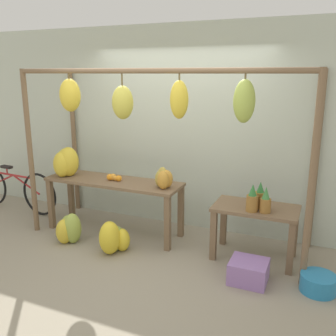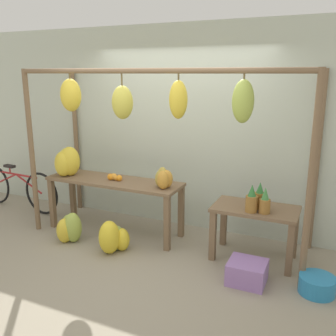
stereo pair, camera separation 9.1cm
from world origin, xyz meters
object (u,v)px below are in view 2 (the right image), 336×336
at_px(pineapple_cluster, 258,200).
at_px(papaya_pile, 163,179).
at_px(banana_pile_ground_left, 69,228).
at_px(banana_pile_ground_right, 113,238).
at_px(orange_pile, 114,177).
at_px(blue_bucket, 317,285).
at_px(parked_bicycle, 17,188).
at_px(banana_pile_on_table, 67,162).
at_px(fruit_crate_white, 247,272).

bearing_deg(pineapple_cluster, papaya_pile, 176.97).
xyz_separation_m(banana_pile_ground_left, banana_pile_ground_right, (0.68, -0.01, 0.00)).
bearing_deg(orange_pile, blue_bucket, -9.79).
bearing_deg(parked_bicycle, banana_pile_on_table, -9.52).
relative_size(orange_pile, blue_bucket, 0.61).
relative_size(parked_bicycle, papaya_pile, 6.69).
bearing_deg(banana_pile_ground_right, orange_pile, 118.83).
bearing_deg(pineapple_cluster, banana_pile_on_table, 179.01).
distance_m(pineapple_cluster, blue_bucket, 1.04).
distance_m(blue_bucket, papaya_pile, 2.09).
distance_m(banana_pile_on_table, pineapple_cluster, 2.69).
height_order(banana_pile_ground_left, banana_pile_ground_right, banana_pile_ground_right).
height_order(parked_bicycle, papaya_pile, papaya_pile).
relative_size(orange_pile, banana_pile_ground_right, 0.50).
height_order(orange_pile, banana_pile_ground_left, orange_pile).
xyz_separation_m(pineapple_cluster, banana_pile_ground_left, (-2.35, -0.40, -0.60)).
height_order(pineapple_cluster, banana_pile_ground_left, pineapple_cluster).
bearing_deg(papaya_pile, orange_pile, 177.35).
height_order(pineapple_cluster, papaya_pile, papaya_pile).
height_order(orange_pile, parked_bicycle, orange_pile).
xyz_separation_m(orange_pile, pineapple_cluster, (1.94, -0.10, -0.02)).
relative_size(banana_pile_on_table, papaya_pile, 1.64).
xyz_separation_m(blue_bucket, parked_bicycle, (-4.60, 0.61, 0.26)).
relative_size(banana_pile_ground_left, banana_pile_ground_right, 0.92).
xyz_separation_m(banana_pile_on_table, fruit_crate_white, (2.69, -0.49, -0.83)).
bearing_deg(parked_bicycle, blue_bucket, -7.53).
bearing_deg(banana_pile_on_table, fruit_crate_white, -10.36).
bearing_deg(blue_bucket, banana_pile_ground_left, -179.17).
xyz_separation_m(orange_pile, banana_pile_ground_right, (0.28, -0.51, -0.61)).
distance_m(banana_pile_on_table, blue_bucket, 3.51).
xyz_separation_m(pineapple_cluster, banana_pile_ground_right, (-1.66, -0.41, -0.60)).
relative_size(pineapple_cluster, parked_bicycle, 0.18).
height_order(banana_pile_ground_left, papaya_pile, papaya_pile).
distance_m(parked_bicycle, papaya_pile, 2.76).
bearing_deg(papaya_pile, fruit_crate_white, -22.82).
distance_m(banana_pile_ground_right, parked_bicycle, 2.34).
height_order(banana_pile_on_table, papaya_pile, banana_pile_on_table).
bearing_deg(pineapple_cluster, banana_pile_ground_right, -166.00).
relative_size(blue_bucket, papaya_pile, 1.37).
bearing_deg(pineapple_cluster, blue_bucket, -27.14).
bearing_deg(fruit_crate_white, banana_pile_on_table, 169.64).
xyz_separation_m(banana_pile_on_table, papaya_pile, (1.48, 0.02, -0.08)).
relative_size(pineapple_cluster, papaya_pile, 1.21).
xyz_separation_m(banana_pile_ground_left, blue_bucket, (3.04, 0.04, -0.09)).
bearing_deg(parked_bicycle, orange_pile, -4.46).
relative_size(pineapple_cluster, fruit_crate_white, 0.81).
distance_m(banana_pile_on_table, fruit_crate_white, 2.86).
bearing_deg(orange_pile, papaya_pile, -2.65).
distance_m(orange_pile, fruit_crate_white, 2.14).
height_order(banana_pile_on_table, orange_pile, banana_pile_on_table).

